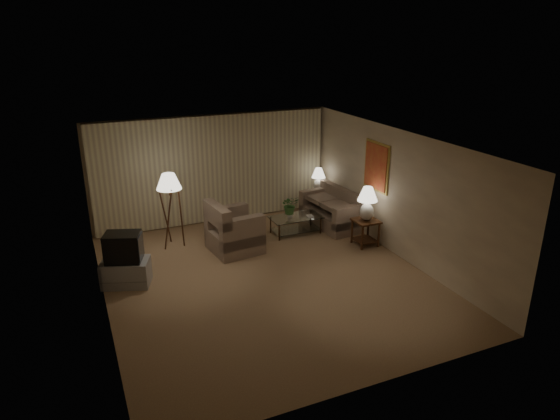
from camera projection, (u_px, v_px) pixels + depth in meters
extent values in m
plane|color=tan|center=(266.00, 278.00, 9.82)|extent=(7.00, 7.00, 0.00)
cube|color=beige|center=(213.00, 169.00, 12.37)|extent=(6.00, 0.04, 2.70)
cube|color=beige|center=(98.00, 239.00, 8.23)|extent=(0.04, 7.00, 2.70)
cube|color=beige|center=(398.00, 194.00, 10.49)|extent=(0.04, 7.00, 2.70)
cube|color=white|center=(265.00, 143.00, 8.90)|extent=(6.00, 7.00, 0.04)
cube|color=#EFE8B9|center=(214.00, 169.00, 12.30)|extent=(5.85, 0.12, 2.65)
cube|color=gold|center=(377.00, 166.00, 11.03)|extent=(0.03, 0.90, 1.10)
cube|color=#B62C21|center=(376.00, 167.00, 11.02)|extent=(0.02, 0.80, 1.00)
cube|color=gray|center=(330.00, 218.00, 12.37)|extent=(1.82, 1.15, 0.39)
cube|color=gray|center=(235.00, 240.00, 10.97)|extent=(1.27, 1.23, 0.47)
cube|color=#3C2110|center=(366.00, 221.00, 11.13)|extent=(0.53, 0.53, 0.04)
cube|color=#3C2110|center=(365.00, 240.00, 11.29)|extent=(0.45, 0.45, 0.02)
cylinder|color=#3C2110|center=(362.00, 238.00, 10.97)|extent=(0.05, 0.05, 0.56)
cylinder|color=#3C2110|center=(352.00, 231.00, 11.34)|extent=(0.05, 0.05, 0.56)
cylinder|color=#3C2110|center=(379.00, 235.00, 11.13)|extent=(0.05, 0.05, 0.56)
cylinder|color=#3C2110|center=(368.00, 229.00, 11.50)|extent=(0.05, 0.05, 0.56)
cube|color=#3C2110|center=(318.00, 192.00, 13.12)|extent=(0.51, 0.43, 0.04)
cube|color=#3C2110|center=(318.00, 208.00, 13.27)|extent=(0.43, 0.36, 0.02)
cylinder|color=#3C2110|center=(314.00, 205.00, 13.00)|extent=(0.05, 0.05, 0.56)
cylinder|color=#3C2110|center=(308.00, 202.00, 13.28)|extent=(0.05, 0.05, 0.56)
cylinder|color=#3C2110|center=(328.00, 203.00, 13.15)|extent=(0.05, 0.05, 0.56)
cylinder|color=#3C2110|center=(322.00, 200.00, 13.44)|extent=(0.05, 0.05, 0.56)
ellipsoid|color=silver|center=(367.00, 212.00, 11.06)|extent=(0.31, 0.31, 0.39)
cylinder|color=silver|center=(367.00, 202.00, 10.97)|extent=(0.03, 0.03, 0.09)
cone|color=beige|center=(368.00, 194.00, 10.91)|extent=(0.45, 0.45, 0.31)
ellipsoid|color=silver|center=(318.00, 185.00, 13.05)|extent=(0.25, 0.25, 0.32)
cylinder|color=silver|center=(318.00, 178.00, 12.99)|extent=(0.03, 0.03, 0.07)
cone|color=beige|center=(319.00, 173.00, 12.94)|extent=(0.36, 0.36, 0.25)
cube|color=silver|center=(296.00, 217.00, 11.84)|extent=(1.21, 0.66, 0.02)
cube|color=silver|center=(296.00, 229.00, 11.94)|extent=(1.13, 0.58, 0.01)
cylinder|color=#442E1B|center=(279.00, 233.00, 11.48)|extent=(0.04, 0.04, 0.40)
cylinder|color=#442E1B|center=(271.00, 225.00, 11.93)|extent=(0.04, 0.04, 0.40)
cylinder|color=#442E1B|center=(321.00, 226.00, 11.88)|extent=(0.04, 0.04, 0.40)
cylinder|color=#442E1B|center=(311.00, 218.00, 12.33)|extent=(0.04, 0.04, 0.40)
cube|color=#9B9A9D|center=(126.00, 273.00, 9.49)|extent=(1.22, 1.10, 0.50)
cube|color=black|center=(123.00, 247.00, 9.31)|extent=(0.94, 0.87, 0.55)
cylinder|color=#3C2110|center=(169.00, 190.00, 10.83)|extent=(0.04, 0.04, 0.24)
cone|color=beige|center=(169.00, 181.00, 10.76)|extent=(0.55, 0.55, 0.34)
cylinder|color=#A55E38|center=(226.00, 229.00, 11.62)|extent=(0.73, 0.73, 0.44)
imported|color=white|center=(290.00, 215.00, 11.75)|extent=(0.17, 0.17, 0.15)
imported|color=#427B36|center=(290.00, 203.00, 11.65)|extent=(0.44, 0.39, 0.44)
imported|color=olive|center=(307.00, 216.00, 11.84)|extent=(0.18, 0.23, 0.02)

